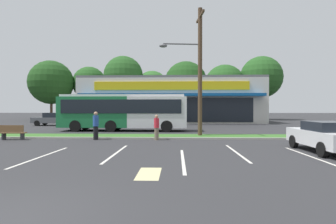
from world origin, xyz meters
name	(u,v)px	position (x,y,z in m)	size (l,w,h in m)	color
grass_median	(132,136)	(0.00, 14.00, 0.06)	(56.00, 2.20, 0.12)	#386B28
curb_lip	(129,138)	(0.00, 12.78, 0.06)	(56.00, 0.24, 0.12)	#99968C
parking_stripe_0	(43,156)	(-2.51, 6.45, 0.00)	(0.12, 4.80, 0.01)	silver
parking_stripe_1	(116,153)	(0.41, 7.32, 0.00)	(0.12, 4.80, 0.01)	silver
parking_stripe_2	(183,160)	(3.37, 5.87, 0.00)	(0.12, 4.80, 0.01)	silver
parking_stripe_3	(237,152)	(5.85, 7.67, 0.00)	(0.12, 4.80, 0.01)	silver
parking_stripe_4	(310,156)	(8.72, 6.81, 0.00)	(0.12, 4.80, 0.01)	silver
lot_arrow	(149,173)	(2.27, 3.67, 0.00)	(0.70, 1.60, 0.01)	beige
storefront_building	(172,101)	(2.40, 36.86, 3.21)	(25.39, 15.05, 6.42)	beige
tree_far_left	(51,82)	(-19.64, 42.58, 6.75)	(7.88, 7.88, 10.70)	#473323
tree_left	(89,83)	(-13.60, 45.48, 6.84)	(6.35, 6.35, 10.03)	#473323
tree_mid_left	(123,76)	(-6.45, 42.59, 7.91)	(7.01, 7.01, 11.43)	#473323
tree_mid	(152,87)	(-1.28, 42.92, 5.90)	(5.81, 5.81, 8.82)	#473323
tree_mid_right	(186,83)	(4.88, 46.58, 6.98)	(8.28, 8.28, 11.13)	#473323
tree_right	(225,85)	(11.79, 43.45, 6.33)	(7.22, 7.22, 9.95)	#473323
tree_far_right	(261,77)	(18.36, 43.55, 7.66)	(7.50, 7.50, 11.42)	#473323
utility_pole	(198,68)	(4.61, 14.21, 4.87)	(3.06, 2.40, 9.07)	#4C3826
city_bus	(124,111)	(-1.63, 19.09, 1.76)	(11.39, 2.86, 3.25)	#196638
bus_stop_bench	(12,132)	(-7.39, 12.07, 0.50)	(1.60, 0.45, 0.95)	brown
car_0	(118,120)	(-3.54, 25.00, 0.74)	(4.78, 1.95, 1.39)	#515459
car_1	(326,136)	(9.95, 7.86, 0.74)	(1.92, 4.28, 1.42)	silver
car_2	(52,119)	(-11.62, 26.27, 0.77)	(4.22, 2.02, 1.52)	#515459
pedestrian_near_bench	(157,127)	(1.84, 12.35, 0.81)	(0.32, 0.32, 1.61)	#726651
pedestrian_by_pole	(96,126)	(-2.07, 12.33, 0.91)	(0.36, 0.36, 1.80)	black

